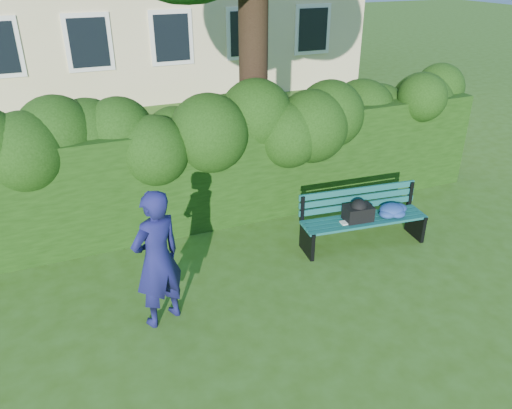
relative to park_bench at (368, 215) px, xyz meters
name	(u,v)px	position (x,y,z in m)	size (l,w,h in m)	color
ground	(272,280)	(-1.85, -0.38, -0.50)	(80.00, 80.00, 0.00)	#355915
hedge	(220,169)	(-1.85, 1.82, 0.40)	(10.00, 1.00, 1.80)	black
park_bench	(368,215)	(0.00, 0.00, 0.00)	(2.07, 0.77, 0.89)	#0E4748
man_reading	(157,259)	(-3.51, -0.62, 0.41)	(0.67, 0.44, 1.83)	#171853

